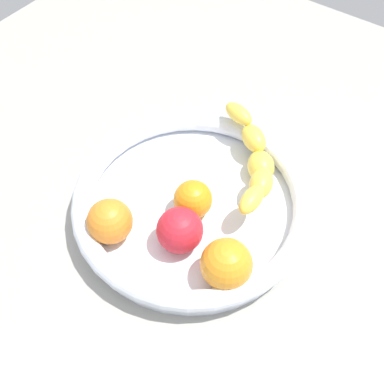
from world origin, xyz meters
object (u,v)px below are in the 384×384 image
Objects in this scene: orange_front at (110,221)px; tomato_red at (180,230)px; fruit_bowl at (192,203)px; banana_draped_left at (255,160)px; orange_mid_right at (193,199)px; orange_mid_left at (226,264)px.

tomato_red is (-8.25, -4.20, 0.03)cm from orange_front.
fruit_bowl is 1.95× the size of banana_draped_left.
tomato_red reaches higher than fruit_bowl.
orange_mid_left is at bearing 147.33° from orange_mid_right.
tomato_red is at bearing -5.42° from orange_mid_left.
orange_mid_right is at bearing -72.16° from tomato_red.
orange_mid_right is (3.43, 10.45, -0.64)cm from banana_draped_left.
fruit_bowl is at bearing 67.03° from banana_draped_left.
orange_mid_left is at bearing -167.66° from orange_front.
fruit_bowl is 12.40cm from orange_mid_left.
orange_mid_left is (-15.88, -3.47, 0.23)cm from orange_front.
banana_draped_left reaches higher than orange_mid_right.
banana_draped_left is (-4.12, -9.72, 2.95)cm from fruit_bowl.
orange_mid_left reaches higher than tomato_red.
orange_front is at bearing 12.34° from orange_mid_left.
orange_front is (9.98, 19.91, -0.29)cm from banana_draped_left.
fruit_bowl is at bearing -33.85° from orange_mid_left.
banana_draped_left is 11.02cm from orange_mid_right.
orange_mid_left reaches higher than fruit_bowl.
tomato_red is at bearing -153.02° from orange_front.
orange_front is at bearing 55.26° from orange_mid_right.
orange_mid_left reaches higher than orange_front.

